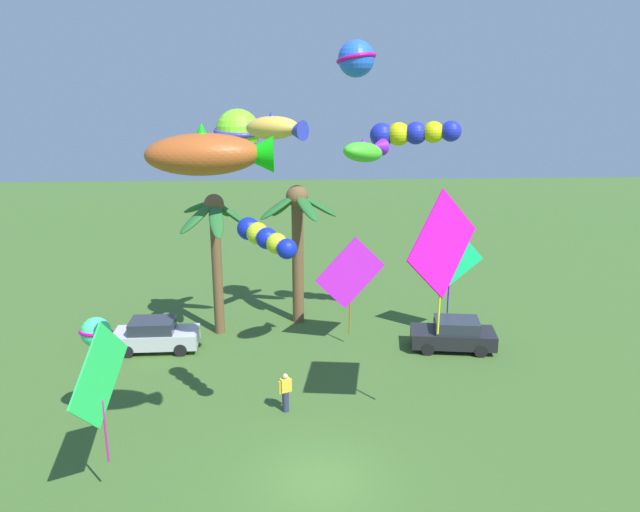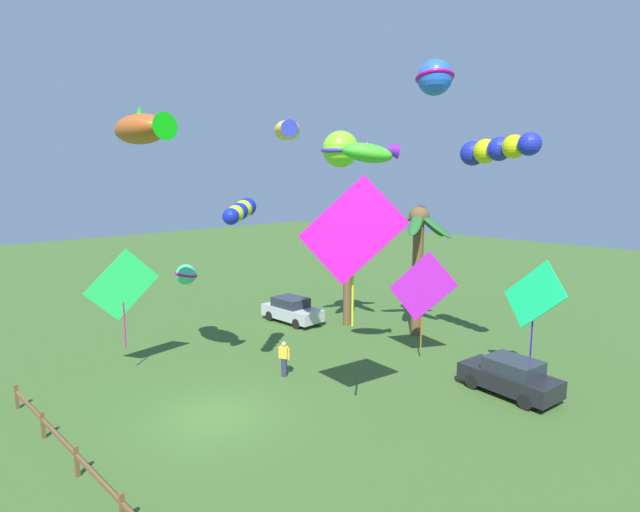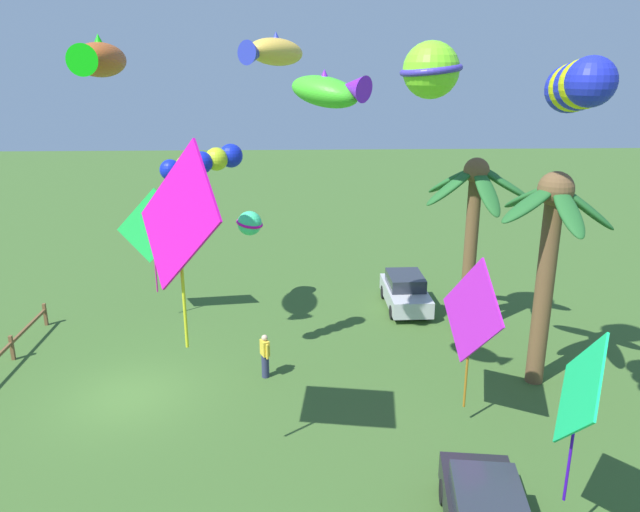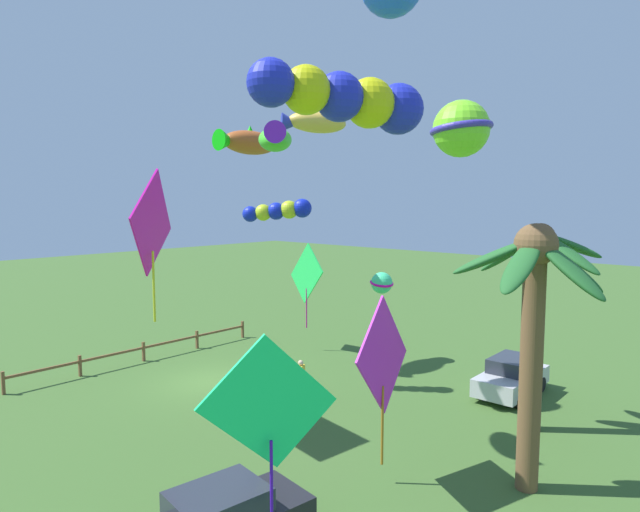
% 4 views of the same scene
% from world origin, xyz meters
% --- Properties ---
extents(ground_plane, '(120.00, 120.00, 0.00)m').
position_xyz_m(ground_plane, '(0.00, 0.00, 0.00)').
color(ground_plane, '#3D6028').
extents(palm_tree_0, '(3.85, 4.16, 7.08)m').
position_xyz_m(palm_tree_0, '(-4.49, 12.27, 5.21)').
color(palm_tree_0, brown).
rests_on(palm_tree_0, ground).
extents(palm_tree_1, '(4.07, 4.05, 7.23)m').
position_xyz_m(palm_tree_1, '(-0.48, 13.61, 5.17)').
color(palm_tree_1, brown).
rests_on(palm_tree_1, ground).
extents(parked_car_0, '(3.93, 1.79, 1.51)m').
position_xyz_m(parked_car_0, '(-7.26, 10.32, 0.75)').
color(parked_car_0, '#BCBCC1').
rests_on(parked_car_0, ground).
extents(spectator_0, '(0.51, 0.36, 1.59)m').
position_xyz_m(spectator_0, '(-1.13, 4.39, 0.81)').
color(spectator_0, '#2D3351').
rests_on(spectator_0, ground).
extents(kite_diamond_0, '(2.87, 2.36, 5.05)m').
position_xyz_m(kite_diamond_0, '(4.24, 2.83, 6.98)').
color(kite_diamond_0, '#EC11B0').
extents(kite_fish_2, '(2.25, 2.32, 1.07)m').
position_xyz_m(kite_fish_2, '(2.00, 6.37, 9.74)').
color(kite_fish_2, '#43D529').
extents(kite_ball_3, '(1.55, 1.55, 1.06)m').
position_xyz_m(kite_ball_3, '(-7.73, 3.50, 3.82)').
color(kite_ball_3, '#40E690').
extents(kite_fish_4, '(2.51, 2.23, 1.04)m').
position_xyz_m(kite_fish_4, '(-1.34, 4.89, 10.73)').
color(kite_fish_4, '#F1BD46').
extents(kite_diamond_5, '(3.36, 0.81, 4.79)m').
position_xyz_m(kite_diamond_5, '(1.92, 10.50, 3.54)').
color(kite_diamond_5, '#CC20D9').
extents(kite_tube_6, '(2.01, 2.45, 0.96)m').
position_xyz_m(kite_tube_6, '(-1.71, 2.64, 7.40)').
color(kite_tube_6, '#1123C5').
extents(kite_tube_7, '(4.01, 1.96, 1.27)m').
position_xyz_m(kite_tube_7, '(4.74, 11.50, 9.93)').
color(kite_tube_7, '#1D28C3').
extents(kite_ball_8, '(2.52, 2.53, 1.88)m').
position_xyz_m(kite_ball_8, '(-3.03, 10.03, 10.19)').
color(kite_ball_8, '#80F128').
extents(kite_fish_9, '(3.36, 1.52, 1.37)m').
position_xyz_m(kite_fish_9, '(-2.90, -0.76, 10.52)').
color(kite_fish_9, '#B6521F').
extents(kite_diamond_10, '(2.96, 0.86, 4.21)m').
position_xyz_m(kite_diamond_10, '(6.85, 11.37, 3.83)').
color(kite_diamond_10, '#18F07F').
extents(kite_diamond_11, '(0.92, 3.10, 4.47)m').
position_xyz_m(kite_diamond_11, '(-6.47, -0.38, 4.00)').
color(kite_diamond_11, '#28EB5E').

